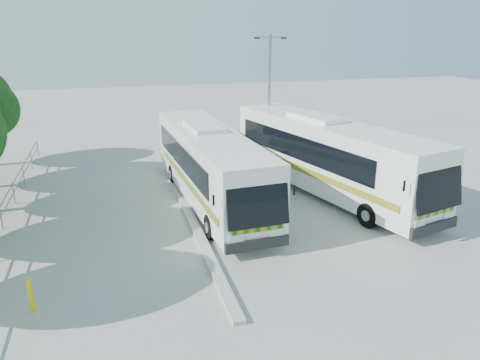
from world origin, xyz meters
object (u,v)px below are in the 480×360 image
object	(u,v)px
coach_main	(210,165)
lamppost	(269,95)
coach_adjacent	(328,155)
bollard	(31,295)

from	to	relation	value
coach_main	lamppost	world-z (taller)	lamppost
coach_adjacent	lamppost	distance (m)	6.29
coach_main	coach_adjacent	distance (m)	5.86
coach_main	lamppost	distance (m)	7.58
coach_main	coach_adjacent	world-z (taller)	coach_adjacent
lamppost	coach_adjacent	bearing A→B (deg)	-59.90
coach_adjacent	bollard	distance (m)	14.72
coach_main	lamppost	bearing A→B (deg)	45.30
coach_adjacent	lamppost	xyz separation A→B (m)	(-1.13, 5.78, 2.22)
bollard	coach_main	bearing A→B (deg)	46.50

